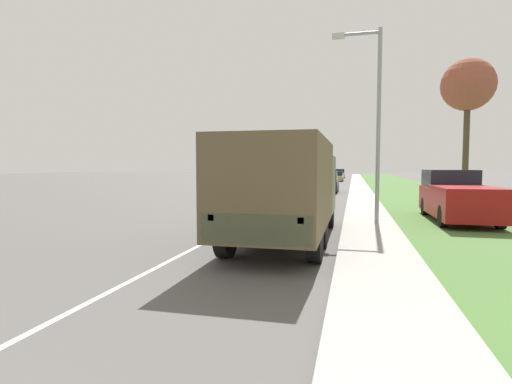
{
  "coord_description": "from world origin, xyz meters",
  "views": [
    {
      "loc": [
        3.94,
        -0.21,
        2.1
      ],
      "look_at": [
        0.85,
        12.39,
        1.26
      ],
      "focal_mm": 28.0,
      "sensor_mm": 36.0,
      "label": 1
    }
  ],
  "objects": [
    {
      "name": "lamp_post",
      "position": [
        4.53,
        14.32,
        4.13
      ],
      "size": [
        1.69,
        0.24,
        6.7
      ],
      "color": "gray",
      "rests_on": "sidewalk_right"
    },
    {
      "name": "military_truck",
      "position": [
        2.13,
        10.73,
        1.56
      ],
      "size": [
        2.33,
        7.64,
        2.76
      ],
      "color": "#606647",
      "rests_on": "ground"
    },
    {
      "name": "ground_plane",
      "position": [
        0.0,
        40.0,
        0.0
      ],
      "size": [
        180.0,
        180.0,
        0.0
      ],
      "primitive_type": "plane",
      "color": "#565451"
    },
    {
      "name": "lane_centre_stripe",
      "position": [
        0.0,
        40.0,
        0.0
      ],
      "size": [
        0.12,
        120.0,
        0.0
      ],
      "color": "silver",
      "rests_on": "ground"
    },
    {
      "name": "car_fourth_ahead",
      "position": [
        1.62,
        56.53,
        0.63
      ],
      "size": [
        1.86,
        4.73,
        1.38
      ],
      "color": "tan",
      "rests_on": "ground"
    },
    {
      "name": "car_nearest_ahead",
      "position": [
        -1.62,
        24.65,
        0.77
      ],
      "size": [
        1.77,
        4.35,
        1.73
      ],
      "color": "#336B3D",
      "rests_on": "ground"
    },
    {
      "name": "car_farthest_ahead",
      "position": [
        1.51,
        72.68,
        0.71
      ],
      "size": [
        1.85,
        4.4,
        1.59
      ],
      "color": "#B7BABF",
      "rests_on": "ground"
    },
    {
      "name": "sidewalk_right",
      "position": [
        4.5,
        40.0,
        0.06
      ],
      "size": [
        1.8,
        120.0,
        0.12
      ],
      "color": "#ADAAA3",
      "rests_on": "ground"
    },
    {
      "name": "tree_mid_right",
      "position": [
        9.32,
        21.52,
        6.0
      ],
      "size": [
        2.53,
        2.53,
        7.33
      ],
      "color": "#4C3D2D",
      "rests_on": "grass_strip_right"
    },
    {
      "name": "pickup_truck",
      "position": [
        7.79,
        16.4,
        0.93
      ],
      "size": [
        1.98,
        5.35,
        1.93
      ],
      "color": "maroon",
      "rests_on": "grass_strip_right"
    },
    {
      "name": "car_second_ahead",
      "position": [
        1.86,
        32.05,
        0.76
      ],
      "size": [
        1.78,
        4.41,
        1.71
      ],
      "color": "black",
      "rests_on": "ground"
    },
    {
      "name": "car_third_ahead",
      "position": [
        -1.57,
        47.87,
        0.71
      ],
      "size": [
        1.87,
        4.84,
        1.59
      ],
      "color": "#336B3D",
      "rests_on": "ground"
    },
    {
      "name": "grass_strip_right",
      "position": [
        8.9,
        40.0,
        0.01
      ],
      "size": [
        7.0,
        120.0,
        0.02
      ],
      "color": "#4C7538",
      "rests_on": "ground"
    }
  ]
}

